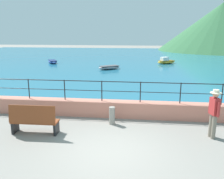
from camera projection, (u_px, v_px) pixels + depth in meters
ground_plane at (112, 152)px, 7.41m from camera, size 120.00×120.00×0.00m
promenade_wall at (121, 109)px, 10.41m from camera, size 20.00×0.56×0.70m
railing at (121, 88)px, 10.18m from camera, size 18.44×0.04×0.90m
lake_water at (134, 59)px, 32.33m from camera, size 64.00×44.32×0.06m
hill_main at (221, 27)px, 46.35m from camera, size 24.13×24.13×9.17m
bench_main at (34, 120)px, 8.56m from camera, size 1.71×0.59×1.13m
person_walking at (214, 111)px, 8.18m from camera, size 0.38×0.55×1.75m
bollard at (112, 116)px, 9.57m from camera, size 0.24×0.24×0.72m
boat_0 at (166, 61)px, 27.52m from camera, size 2.44×1.94×0.76m
boat_1 at (53, 62)px, 27.91m from camera, size 1.96×2.43×0.36m
boat_3 at (109, 67)px, 23.34m from camera, size 2.39×2.09×0.36m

